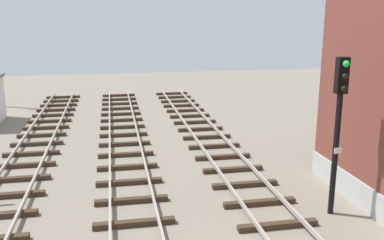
% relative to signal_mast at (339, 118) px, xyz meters
% --- Properties ---
extents(signal_mast, '(0.36, 0.40, 5.05)m').
position_rel_signal_mast_xyz_m(signal_mast, '(0.00, 0.00, 0.00)').
color(signal_mast, black).
rests_on(signal_mast, ground).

